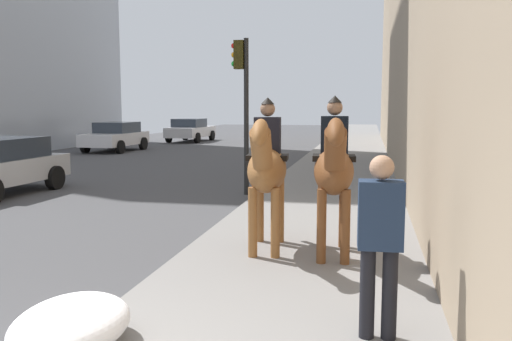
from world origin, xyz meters
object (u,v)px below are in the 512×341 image
(mounted_horse_far, at_px, (334,168))
(mounted_horse_near, at_px, (267,167))
(traffic_light_near_curb, at_px, (243,91))
(pedestrian_greeting, at_px, (380,235))
(car_near_lane, at_px, (116,136))
(car_far_lane, at_px, (191,130))

(mounted_horse_far, bearing_deg, mounted_horse_near, -101.06)
(traffic_light_near_curb, bearing_deg, pedestrian_greeting, -158.89)
(car_near_lane, height_order, traffic_light_near_curb, traffic_light_near_curb)
(pedestrian_greeting, height_order, car_far_lane, pedestrian_greeting)
(traffic_light_near_curb, bearing_deg, mounted_horse_far, -155.10)
(mounted_horse_far, distance_m, car_near_lane, 20.96)
(car_near_lane, height_order, car_far_lane, same)
(traffic_light_near_curb, bearing_deg, mounted_horse_near, -163.43)
(mounted_horse_near, xyz_separation_m, car_far_lane, (24.88, 9.57, -0.62))
(mounted_horse_near, height_order, car_far_lane, mounted_horse_near)
(car_far_lane, bearing_deg, pedestrian_greeting, -155.45)
(car_near_lane, distance_m, traffic_light_near_curb, 14.92)
(mounted_horse_near, distance_m, mounted_horse_far, 0.99)
(mounted_horse_far, bearing_deg, car_near_lane, -150.10)
(mounted_horse_far, bearing_deg, pedestrian_greeting, 7.90)
(pedestrian_greeting, xyz_separation_m, car_far_lane, (27.68, 11.14, -0.35))
(mounted_horse_near, relative_size, traffic_light_near_curb, 0.58)
(mounted_horse_far, bearing_deg, car_far_lane, -161.64)
(pedestrian_greeting, height_order, car_near_lane, pedestrian_greeting)
(mounted_horse_near, xyz_separation_m, mounted_horse_far, (-0.11, -0.98, 0.02))
(pedestrian_greeting, relative_size, traffic_light_near_curb, 0.43)
(car_near_lane, xyz_separation_m, traffic_light_near_curb, (-11.59, -9.20, 1.87))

